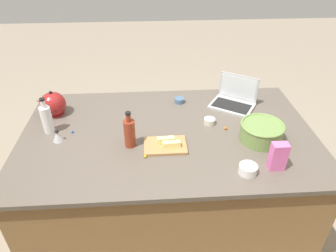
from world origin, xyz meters
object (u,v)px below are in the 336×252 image
ramekin_medium (248,169)px  candy_bag (278,156)px  laptop (234,100)px  ramekin_small (210,121)px  kettle (53,104)px  ramekin_wide (179,100)px  bottle_vinegar (47,119)px  mixing_bowl_large (262,132)px  cutting_board (165,146)px  butter_stick_left (166,140)px  butter_stick_right (171,144)px  kitchen_timer (58,136)px  bottle_soy (130,133)px

ramekin_medium → candy_bag: bearing=-169.8°
laptop → ramekin_small: bearing=46.7°
ramekin_medium → candy_bag: (-0.17, -0.03, 0.06)m
kettle → ramekin_wide: kettle is taller
bottle_vinegar → ramekin_small: 1.09m
mixing_bowl_large → candy_bag: 0.27m
laptop → ramekin_medium: laptop is taller
bottle_vinegar → candy_bag: (-1.39, 0.46, -0.02)m
cutting_board → candy_bag: candy_bag is taller
butter_stick_left → candy_bag: (-0.62, 0.26, 0.05)m
candy_bag → ramekin_wide: bearing=-58.9°
laptop → mixing_bowl_large: 0.46m
butter_stick_left → ramekin_medium: bearing=146.7°
laptop → candy_bag: 0.73m
mixing_bowl_large → ramekin_small: size_ratio=3.56×
bottle_vinegar → ramekin_wide: bearing=-159.7°
laptop → ramekin_wide: size_ratio=5.09×
candy_bag → ramekin_small: bearing=-58.3°
butter_stick_right → kitchen_timer: 0.73m
ramekin_wide → kitchen_timer: (0.83, 0.44, 0.02)m
laptop → kitchen_timer: 1.29m
butter_stick_left → butter_stick_right: same height
cutting_board → ramekin_wide: size_ratio=3.56×
mixing_bowl_large → ramekin_medium: mixing_bowl_large is taller
bottle_vinegar → kettle: 0.23m
ramekin_small → butter_stick_right: bearing=42.9°
bottle_soy → kitchen_timer: 0.48m
kettle → butter_stick_left: 0.90m
ramekin_wide → mixing_bowl_large: bearing=132.4°
ramekin_wide → candy_bag: 0.93m
ramekin_medium → ramekin_wide: size_ratio=1.39×
cutting_board → ramekin_small: (-0.32, -0.24, 0.01)m
laptop → bottle_vinegar: (1.32, 0.27, 0.05)m
kettle → ramekin_small: kettle is taller
butter_stick_left → ramekin_wide: bearing=-104.5°
bottle_soy → ramekin_wide: size_ratio=3.26×
laptop → ramekin_medium: size_ratio=3.66×
bottle_vinegar → ramekin_wide: 0.97m
mixing_bowl_large → ramekin_medium: (0.17, 0.30, -0.04)m
butter_stick_right → kettle: bearing=-29.9°
mixing_bowl_large → cutting_board: (0.62, 0.03, -0.05)m
butter_stick_left → ramekin_small: (-0.32, -0.22, -0.02)m
laptop → bottle_vinegar: size_ratio=1.51×
bottle_soy → cutting_board: size_ratio=0.91×
bottle_soy → ramekin_small: bottle_soy is taller
bottle_soy → butter_stick_right: bottle_soy is taller
mixing_bowl_large → bottle_soy: bearing=0.2°
butter_stick_right → ramekin_medium: size_ratio=1.06×
ramekin_small → ramekin_medium: (-0.13, 0.51, 0.01)m
ramekin_small → ramekin_wide: 0.36m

